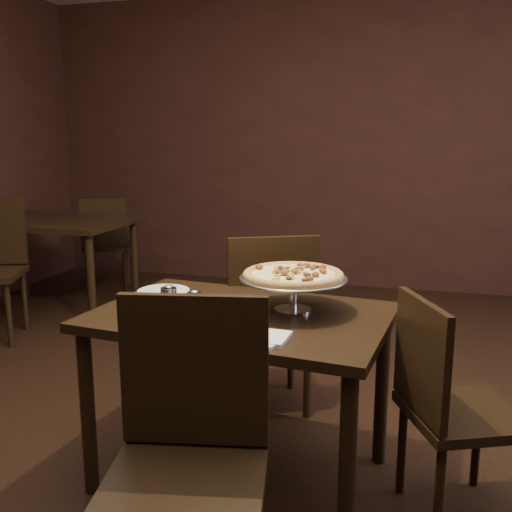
# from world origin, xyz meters

# --- Properties ---
(room) EXTENTS (6.04, 7.04, 2.84)m
(room) POSITION_xyz_m (0.06, 0.03, 1.40)
(room) COLOR black
(room) RESTS_ON ground
(dining_table) EXTENTS (1.26, 0.92, 0.73)m
(dining_table) POSITION_xyz_m (0.00, 0.06, 0.64)
(dining_table) COLOR black
(dining_table) RESTS_ON ground
(background_table) EXTENTS (1.25, 0.83, 0.78)m
(background_table) POSITION_xyz_m (-2.20, 1.97, 0.68)
(background_table) COLOR black
(background_table) RESTS_ON ground
(pizza_stand) EXTENTS (0.44, 0.44, 0.18)m
(pizza_stand) POSITION_xyz_m (0.20, 0.14, 0.88)
(pizza_stand) COLOR silver
(pizza_stand) RESTS_ON dining_table
(parmesan_shaker) EXTENTS (0.07, 0.07, 0.11)m
(parmesan_shaker) POSITION_xyz_m (-0.28, -0.01, 0.79)
(parmesan_shaker) COLOR beige
(parmesan_shaker) RESTS_ON dining_table
(pepper_flake_shaker) EXTENTS (0.06, 0.06, 0.11)m
(pepper_flake_shaker) POSITION_xyz_m (-0.16, -0.04, 0.78)
(pepper_flake_shaker) COLOR maroon
(pepper_flake_shaker) RESTS_ON dining_table
(packet_caddy) EXTENTS (0.08, 0.08, 0.06)m
(packet_caddy) POSITION_xyz_m (-0.22, -0.10, 0.76)
(packet_caddy) COLOR black
(packet_caddy) RESTS_ON dining_table
(napkin_stack) EXTENTS (0.16, 0.16, 0.02)m
(napkin_stack) POSITION_xyz_m (0.18, -0.22, 0.74)
(napkin_stack) COLOR white
(napkin_stack) RESTS_ON dining_table
(plate_left) EXTENTS (0.24, 0.24, 0.01)m
(plate_left) POSITION_xyz_m (-0.43, 0.27, 0.74)
(plate_left) COLOR white
(plate_left) RESTS_ON dining_table
(plate_near) EXTENTS (0.26, 0.26, 0.01)m
(plate_near) POSITION_xyz_m (0.11, -0.26, 0.74)
(plate_near) COLOR white
(plate_near) RESTS_ON dining_table
(serving_spatula) EXTENTS (0.16, 0.16, 0.02)m
(serving_spatula) POSITION_xyz_m (0.22, 0.04, 0.88)
(serving_spatula) COLOR silver
(serving_spatula) RESTS_ON pizza_stand
(chair_far) EXTENTS (0.60, 0.60, 0.97)m
(chair_far) POSITION_xyz_m (-0.03, 0.68, 0.53)
(chair_far) COLOR black
(chair_far) RESTS_ON ground
(chair_near) EXTENTS (0.53, 0.53, 0.97)m
(chair_near) POSITION_xyz_m (0.06, -0.67, 0.53)
(chair_near) COLOR black
(chair_near) RESTS_ON ground
(chair_side) EXTENTS (0.53, 0.53, 0.86)m
(chair_side) POSITION_xyz_m (0.81, 0.01, 0.47)
(chair_side) COLOR black
(chair_side) RESTS_ON ground
(bg_chair_far) EXTENTS (0.56, 0.56, 0.90)m
(bg_chair_far) POSITION_xyz_m (-2.10, 2.66, 0.49)
(bg_chair_far) COLOR black
(bg_chair_far) RESTS_ON ground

